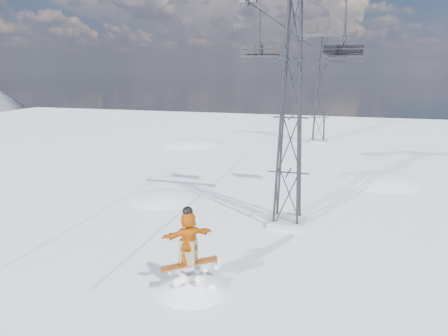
{
  "coord_description": "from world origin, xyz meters",
  "views": [
    {
      "loc": [
        3.2,
        -11.45,
        7.72
      ],
      "look_at": [
        -1.29,
        3.66,
        3.86
      ],
      "focal_mm": 32.0,
      "sensor_mm": 36.0,
      "label": 1
    }
  ],
  "objects": [
    {
      "name": "lift_tower_far",
      "position": [
        0.8,
        33.0,
        5.47
      ],
      "size": [
        5.2,
        1.8,
        11.43
      ],
      "color": "#999999",
      "rests_on": "ground"
    },
    {
      "name": "lift_chair_near",
      "position": [
        -1.4,
        10.99,
        8.7
      ],
      "size": [
        2.17,
        0.62,
        2.69
      ],
      "color": "black",
      "rests_on": "ground"
    },
    {
      "name": "snow_terrain",
      "position": [
        -4.77,
        21.24,
        -9.59
      ],
      "size": [
        39.0,
        37.0,
        22.0
      ],
      "color": "white",
      "rests_on": "ground"
    },
    {
      "name": "haul_cables",
      "position": [
        0.8,
        19.5,
        10.85
      ],
      "size": [
        4.46,
        51.0,
        0.06
      ],
      "color": "black",
      "rests_on": "ground"
    },
    {
      "name": "lift_tower_near",
      "position": [
        0.8,
        8.0,
        5.47
      ],
      "size": [
        5.2,
        1.8,
        11.43
      ],
      "color": "#999999",
      "rests_on": "ground"
    },
    {
      "name": "ground",
      "position": [
        0.0,
        0.0,
        0.0
      ],
      "size": [
        120.0,
        120.0,
        0.0
      ],
      "primitive_type": "plane",
      "color": "white",
      "rests_on": "ground"
    },
    {
      "name": "snowboarder_jump",
      "position": [
        -1.59,
        0.69,
        -1.6
      ],
      "size": [
        4.4,
        4.4,
        7.21
      ],
      "color": "white",
      "rests_on": "ground"
    },
    {
      "name": "lift_chair_mid",
      "position": [
        3.0,
        12.49,
        8.7
      ],
      "size": [
        2.17,
        0.62,
        2.69
      ],
      "color": "black",
      "rests_on": "ground"
    }
  ]
}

